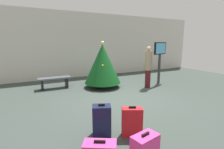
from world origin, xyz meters
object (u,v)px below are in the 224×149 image
object	(u,v)px
flight_info_kiosk	(160,54)
waiting_bench	(55,80)
holiday_tree	(103,64)
suitcase_1	(132,122)
traveller_0	(148,66)
suitcase_2	(102,121)

from	to	relation	value
flight_info_kiosk	waiting_bench	xyz separation A→B (m)	(-4.60, 1.34, -1.04)
holiday_tree	suitcase_1	world-z (taller)	holiday_tree
waiting_bench	traveller_0	distance (m)	4.07
waiting_bench	suitcase_1	distance (m)	4.72
holiday_tree	flight_info_kiosk	size ratio (longest dim) A/B	1.03
holiday_tree	suitcase_2	size ratio (longest dim) A/B	2.84
suitcase_1	suitcase_2	xyz separation A→B (m)	(-0.56, 0.31, 0.02)
holiday_tree	waiting_bench	distance (m)	2.18
holiday_tree	suitcase_2	xyz separation A→B (m)	(-1.59, -3.58, -0.71)
waiting_bench	suitcase_2	bearing A→B (deg)	-85.65
suitcase_1	suitcase_2	world-z (taller)	suitcase_2
suitcase_2	traveller_0	bearing A→B (deg)	38.47
holiday_tree	flight_info_kiosk	distance (m)	2.76
flight_info_kiosk	suitcase_2	distance (m)	5.31
waiting_bench	suitcase_1	xyz separation A→B (m)	(0.89, -4.63, -0.04)
traveller_0	suitcase_1	xyz separation A→B (m)	(-2.76, -2.95, -0.64)
holiday_tree	suitcase_1	bearing A→B (deg)	-104.91
holiday_tree	suitcase_2	world-z (taller)	holiday_tree
traveller_0	suitcase_2	distance (m)	4.29
suitcase_1	holiday_tree	bearing A→B (deg)	75.09
flight_info_kiosk	holiday_tree	bearing A→B (deg)	167.46
waiting_bench	suitcase_2	world-z (taller)	suitcase_2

